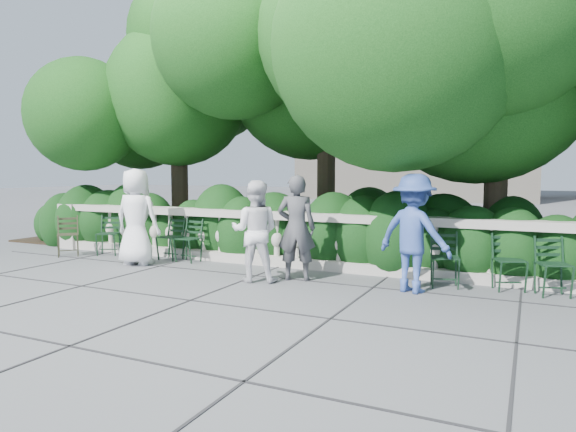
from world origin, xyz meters
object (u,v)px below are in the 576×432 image
at_px(chair_b, 106,256).
at_px(chair_d, 445,289).
at_px(chair_f, 512,293).
at_px(chair_weathered, 68,257).
at_px(person_businessman, 136,217).
at_px(person_casual_man, 255,231).
at_px(person_older_blue, 414,233).
at_px(chair_a, 166,261).
at_px(chair_e, 557,299).
at_px(person_woman_grey, 296,228).
at_px(chair_c, 184,263).

bearing_deg(chair_b, chair_d, -27.57).
bearing_deg(chair_b, chair_f, -26.17).
height_order(chair_b, chair_d, same).
relative_size(chair_weathered, person_businessman, 0.47).
relative_size(chair_d, person_casual_man, 0.53).
bearing_deg(person_casual_man, chair_weathered, -20.73).
bearing_deg(person_older_blue, chair_d, -120.44).
relative_size(chair_f, person_businessman, 0.47).
xyz_separation_m(chair_a, person_older_blue, (4.86, -0.52, 0.85)).
relative_size(chair_e, person_casual_man, 0.53).
bearing_deg(person_businessman, person_woman_grey, 173.92).
xyz_separation_m(chair_weathered, person_older_blue, (6.90, -0.01, 0.85)).
bearing_deg(chair_a, chair_b, -173.81).
bearing_deg(chair_a, person_woman_grey, -6.91).
distance_m(chair_a, chair_weathered, 2.10).
height_order(chair_f, chair_weathered, same).
distance_m(chair_a, person_businessman, 1.06).
distance_m(chair_c, person_casual_man, 2.29).
height_order(person_businessman, person_woman_grey, person_businessman).
relative_size(chair_a, person_businessman, 0.47).
bearing_deg(person_woman_grey, chair_c, -26.90).
xyz_separation_m(chair_e, person_businessman, (-6.93, -0.45, 0.89)).
distance_m(chair_e, person_older_blue, 2.09).
bearing_deg(person_woman_grey, chair_e, 169.84).
bearing_deg(chair_a, person_casual_man, -16.52).
distance_m(chair_d, chair_weathered, 7.31).
distance_m(chair_b, chair_c, 1.92).
distance_m(chair_a, chair_c, 0.47).
xyz_separation_m(chair_d, person_casual_man, (-2.80, -0.70, 0.79)).
relative_size(chair_b, chair_d, 1.00).
distance_m(chair_a, chair_e, 6.72).
distance_m(chair_d, person_casual_man, 2.99).
relative_size(chair_a, chair_b, 1.00).
height_order(chair_e, person_casual_man, person_casual_man).
bearing_deg(person_older_blue, chair_weathered, 17.11).
distance_m(chair_c, chair_weathered, 2.55).
height_order(chair_f, person_businessman, person_businessman).
height_order(chair_c, person_casual_man, person_casual_man).
bearing_deg(person_woman_grey, chair_d, 172.25).
bearing_deg(chair_d, person_casual_man, 179.93).
relative_size(chair_weathered, person_older_blue, 0.50).
bearing_deg(chair_b, person_woman_grey, -32.44).
height_order(chair_weathered, person_casual_man, person_casual_man).
bearing_deg(chair_f, chair_b, 158.93).
bearing_deg(chair_f, chair_d, 169.33).
xyz_separation_m(chair_weathered, person_casual_man, (4.50, -0.34, 0.79)).
distance_m(chair_c, person_businessman, 1.22).
height_order(chair_b, chair_c, same).
bearing_deg(chair_f, chair_a, 158.31).
distance_m(chair_c, chair_d, 4.79).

